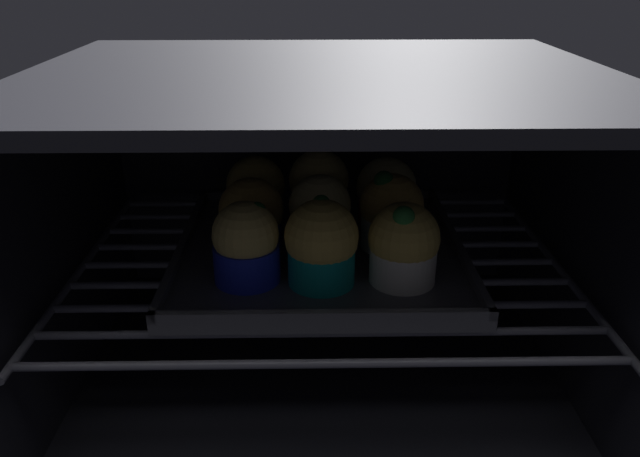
{
  "coord_description": "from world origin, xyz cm",
  "views": [
    {
      "loc": [
        -1.12,
        -41.08,
        45.97
      ],
      "look_at": [
        0.0,
        23.0,
        17.54
      ],
      "focal_mm": 34.67,
      "sensor_mm": 36.0,
      "label": 1
    }
  ],
  "objects_px": {
    "muffin_row1_col2": "(391,213)",
    "muffin_row1_col0": "(251,217)",
    "muffin_row0_col1": "(319,245)",
    "muffin_row2_col2": "(386,193)",
    "muffin_row0_col0": "(246,244)",
    "muffin_row1_col1": "(320,214)",
    "muffin_row0_col2": "(404,245)",
    "baking_tray": "(320,251)",
    "muffin_row2_col1": "(321,188)",
    "muffin_row2_col0": "(256,192)"
  },
  "relations": [
    {
      "from": "muffin_row1_col1",
      "to": "muffin_row2_col2",
      "type": "relative_size",
      "value": 1.04
    },
    {
      "from": "muffin_row0_col2",
      "to": "muffin_row1_col2",
      "type": "height_order",
      "value": "muffin_row1_col2"
    },
    {
      "from": "muffin_row1_col0",
      "to": "muffin_row2_col2",
      "type": "distance_m",
      "value": 0.18
    },
    {
      "from": "baking_tray",
      "to": "muffin_row1_col0",
      "type": "relative_size",
      "value": 3.89
    },
    {
      "from": "muffin_row0_col2",
      "to": "muffin_row1_col0",
      "type": "height_order",
      "value": "muffin_row0_col2"
    },
    {
      "from": "baking_tray",
      "to": "muffin_row2_col1",
      "type": "xyz_separation_m",
      "value": [
        0.0,
        0.08,
        0.05
      ]
    },
    {
      "from": "baking_tray",
      "to": "muffin_row2_col0",
      "type": "xyz_separation_m",
      "value": [
        -0.08,
        0.08,
        0.04
      ]
    },
    {
      "from": "baking_tray",
      "to": "muffin_row2_col1",
      "type": "height_order",
      "value": "muffin_row2_col1"
    },
    {
      "from": "muffin_row0_col2",
      "to": "muffin_row2_col0",
      "type": "xyz_separation_m",
      "value": [
        -0.16,
        0.16,
        -0.0
      ]
    },
    {
      "from": "baking_tray",
      "to": "muffin_row2_col2",
      "type": "bearing_deg",
      "value": 42.28
    },
    {
      "from": "baking_tray",
      "to": "muffin_row2_col2",
      "type": "xyz_separation_m",
      "value": [
        0.08,
        0.08,
        0.04
      ]
    },
    {
      "from": "muffin_row1_col2",
      "to": "muffin_row1_col0",
      "type": "bearing_deg",
      "value": -179.97
    },
    {
      "from": "muffin_row0_col2",
      "to": "muffin_row2_col1",
      "type": "relative_size",
      "value": 0.97
    },
    {
      "from": "muffin_row2_col0",
      "to": "muffin_row2_col1",
      "type": "bearing_deg",
      "value": 2.89
    },
    {
      "from": "muffin_row1_col0",
      "to": "muffin_row1_col2",
      "type": "relative_size",
      "value": 0.9
    },
    {
      "from": "muffin_row0_col1",
      "to": "muffin_row0_col2",
      "type": "relative_size",
      "value": 1.03
    },
    {
      "from": "muffin_row1_col0",
      "to": "muffin_row2_col2",
      "type": "xyz_separation_m",
      "value": [
        0.16,
        0.07,
        -0.0
      ]
    },
    {
      "from": "muffin_row0_col2",
      "to": "muffin_row2_col2",
      "type": "height_order",
      "value": "muffin_row0_col2"
    },
    {
      "from": "muffin_row0_col1",
      "to": "muffin_row1_col0",
      "type": "distance_m",
      "value": 0.11
    },
    {
      "from": "muffin_row1_col1",
      "to": "muffin_row1_col2",
      "type": "distance_m",
      "value": 0.08
    },
    {
      "from": "muffin_row0_col0",
      "to": "muffin_row0_col1",
      "type": "distance_m",
      "value": 0.07
    },
    {
      "from": "muffin_row1_col2",
      "to": "muffin_row0_col0",
      "type": "bearing_deg",
      "value": -153.43
    },
    {
      "from": "muffin_row1_col1",
      "to": "muffin_row1_col2",
      "type": "xyz_separation_m",
      "value": [
        0.08,
        0.0,
        0.0
      ]
    },
    {
      "from": "baking_tray",
      "to": "muffin_row0_col2",
      "type": "bearing_deg",
      "value": -44.2
    },
    {
      "from": "muffin_row0_col2",
      "to": "muffin_row2_col0",
      "type": "distance_m",
      "value": 0.23
    },
    {
      "from": "muffin_row1_col2",
      "to": "muffin_row2_col0",
      "type": "height_order",
      "value": "muffin_row1_col2"
    },
    {
      "from": "muffin_row0_col2",
      "to": "baking_tray",
      "type": "bearing_deg",
      "value": 135.8
    },
    {
      "from": "muffin_row2_col1",
      "to": "muffin_row2_col2",
      "type": "xyz_separation_m",
      "value": [
        0.08,
        -0.01,
        -0.01
      ]
    },
    {
      "from": "muffin_row0_col1",
      "to": "muffin_row2_col1",
      "type": "bearing_deg",
      "value": 88.29
    },
    {
      "from": "muffin_row1_col0",
      "to": "muffin_row2_col0",
      "type": "bearing_deg",
      "value": 90.58
    },
    {
      "from": "muffin_row0_col1",
      "to": "muffin_row1_col1",
      "type": "relative_size",
      "value": 1.06
    },
    {
      "from": "muffin_row1_col1",
      "to": "muffin_row0_col0",
      "type": "bearing_deg",
      "value": -134.31
    },
    {
      "from": "muffin_row0_col2",
      "to": "muffin_row1_col1",
      "type": "height_order",
      "value": "muffin_row0_col2"
    },
    {
      "from": "muffin_row0_col1",
      "to": "muffin_row2_col0",
      "type": "distance_m",
      "value": 0.18
    },
    {
      "from": "muffin_row1_col1",
      "to": "muffin_row1_col2",
      "type": "bearing_deg",
      "value": 0.11
    },
    {
      "from": "muffin_row1_col0",
      "to": "muffin_row2_col0",
      "type": "relative_size",
      "value": 0.98
    },
    {
      "from": "muffin_row0_col1",
      "to": "muffin_row2_col2",
      "type": "relative_size",
      "value": 1.11
    },
    {
      "from": "muffin_row1_col0",
      "to": "muffin_row2_col1",
      "type": "xyz_separation_m",
      "value": [
        0.08,
        0.08,
        0.01
      ]
    },
    {
      "from": "muffin_row0_col1",
      "to": "muffin_row0_col2",
      "type": "height_order",
      "value": "muffin_row0_col1"
    },
    {
      "from": "muffin_row1_col0",
      "to": "muffin_row1_col2",
      "type": "xyz_separation_m",
      "value": [
        0.16,
        0.0,
        0.0
      ]
    },
    {
      "from": "muffin_row2_col2",
      "to": "muffin_row2_col0",
      "type": "bearing_deg",
      "value": 179.54
    },
    {
      "from": "muffin_row1_col1",
      "to": "muffin_row2_col1",
      "type": "distance_m",
      "value": 0.08
    },
    {
      "from": "muffin_row1_col2",
      "to": "muffin_row2_col1",
      "type": "xyz_separation_m",
      "value": [
        -0.08,
        0.08,
        0.0
      ]
    },
    {
      "from": "muffin_row0_col0",
      "to": "muffin_row0_col1",
      "type": "bearing_deg",
      "value": -5.58
    },
    {
      "from": "muffin_row1_col1",
      "to": "muffin_row2_col1",
      "type": "xyz_separation_m",
      "value": [
        0.0,
        0.08,
        0.0
      ]
    },
    {
      "from": "muffin_row1_col0",
      "to": "muffin_row2_col1",
      "type": "bearing_deg",
      "value": 44.55
    },
    {
      "from": "muffin_row0_col1",
      "to": "muffin_row1_col1",
      "type": "xyz_separation_m",
      "value": [
        0.0,
        0.09,
        -0.0
      ]
    },
    {
      "from": "muffin_row0_col2",
      "to": "muffin_row1_col2",
      "type": "bearing_deg",
      "value": 91.57
    },
    {
      "from": "muffin_row1_col0",
      "to": "muffin_row2_col1",
      "type": "height_order",
      "value": "muffin_row2_col1"
    },
    {
      "from": "baking_tray",
      "to": "muffin_row1_col2",
      "type": "distance_m",
      "value": 0.09
    }
  ]
}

